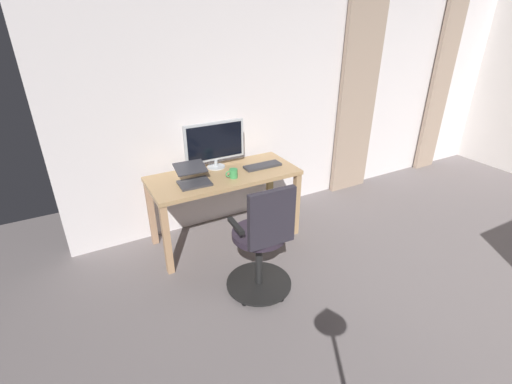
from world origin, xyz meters
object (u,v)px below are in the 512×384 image
(computer_mouse, at_px, (234,170))
(mug_tea, at_px, (233,173))
(desk, at_px, (224,183))
(office_chair, at_px, (263,244))
(laptop, at_px, (193,177))
(computer_keyboard, at_px, (263,166))
(computer_monitor, at_px, (215,143))

(computer_mouse, xyz_separation_m, mug_tea, (0.06, 0.12, 0.03))
(desk, bearing_deg, computer_mouse, 174.46)
(office_chair, height_order, laptop, office_chair)
(computer_mouse, bearing_deg, computer_keyboard, 176.70)
(desk, distance_m, computer_mouse, 0.16)
(computer_mouse, bearing_deg, laptop, 5.16)
(desk, relative_size, office_chair, 1.42)
(office_chair, bearing_deg, computer_mouse, 80.69)
(desk, height_order, computer_mouse, computer_mouse)
(office_chair, relative_size, computer_monitor, 1.66)
(computer_keyboard, relative_size, mug_tea, 3.19)
(computer_monitor, distance_m, computer_keyboard, 0.53)
(computer_monitor, height_order, computer_mouse, computer_monitor)
(desk, relative_size, computer_mouse, 14.45)
(desk, relative_size, mug_tea, 12.05)
(computer_keyboard, height_order, computer_mouse, computer_mouse)
(desk, height_order, computer_keyboard, computer_keyboard)
(laptop, xyz_separation_m, mug_tea, (-0.37, 0.08, -0.01))
(computer_keyboard, bearing_deg, office_chair, 60.56)
(laptop, height_order, computer_mouse, laptop)
(computer_mouse, bearing_deg, mug_tea, 61.53)
(desk, xyz_separation_m, office_chair, (0.07, 0.89, -0.16))
(desk, xyz_separation_m, computer_keyboard, (-0.41, 0.03, 0.11))
(computer_keyboard, xyz_separation_m, mug_tea, (0.37, 0.10, 0.03))
(mug_tea, bearing_deg, computer_mouse, -118.47)
(computer_monitor, relative_size, mug_tea, 5.13)
(office_chair, height_order, computer_keyboard, office_chair)
(computer_mouse, height_order, mug_tea, mug_tea)
(desk, height_order, mug_tea, mug_tea)
(mug_tea, bearing_deg, office_chair, 81.63)
(desk, relative_size, computer_keyboard, 3.78)
(office_chair, distance_m, computer_monitor, 1.20)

